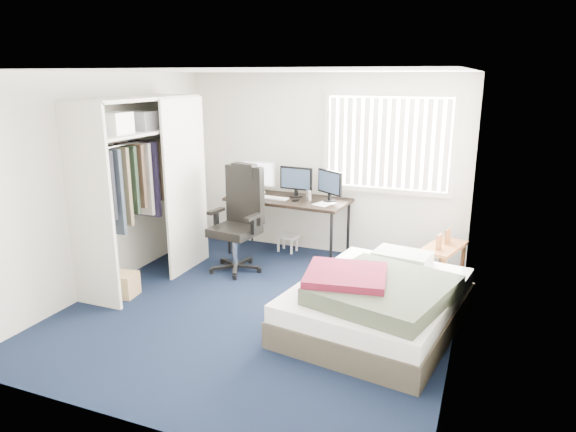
# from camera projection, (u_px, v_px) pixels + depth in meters

# --- Properties ---
(ground) EXTENTS (4.20, 4.20, 0.00)m
(ground) POSITION_uv_depth(u_px,v_px,m) (262.00, 308.00, 5.61)
(ground) COLOR black
(ground) RESTS_ON ground
(room_shell) EXTENTS (4.20, 4.20, 4.20)m
(room_shell) POSITION_uv_depth(u_px,v_px,m) (260.00, 172.00, 5.21)
(room_shell) COLOR silver
(room_shell) RESTS_ON ground
(window_assembly) EXTENTS (1.72, 0.09, 1.32)m
(window_assembly) POSITION_uv_depth(u_px,v_px,m) (388.00, 143.00, 6.70)
(window_assembly) COLOR white
(window_assembly) RESTS_ON ground
(closet) EXTENTS (0.64, 1.84, 2.22)m
(closet) POSITION_uv_depth(u_px,v_px,m) (142.00, 172.00, 6.09)
(closet) COLOR beige
(closet) RESTS_ON ground
(desk) EXTENTS (1.71, 0.89, 1.28)m
(desk) POSITION_uv_depth(u_px,v_px,m) (289.00, 197.00, 7.09)
(desk) COLOR black
(desk) RESTS_ON ground
(office_chair) EXTENTS (0.73, 0.73, 1.37)m
(office_chair) POSITION_uv_depth(u_px,v_px,m) (239.00, 230.00, 6.64)
(office_chair) COLOR black
(office_chair) RESTS_ON ground
(footstool) EXTENTS (0.32, 0.27, 0.24)m
(footstool) POSITION_uv_depth(u_px,v_px,m) (288.00, 239.00, 7.38)
(footstool) COLOR white
(footstool) RESTS_ON ground
(nightstand) EXTENTS (0.54, 0.78, 0.67)m
(nightstand) POSITION_uv_depth(u_px,v_px,m) (443.00, 250.00, 6.16)
(nightstand) COLOR brown
(nightstand) RESTS_ON ground
(bed) EXTENTS (1.79, 2.20, 0.66)m
(bed) POSITION_uv_depth(u_px,v_px,m) (377.00, 301.00, 5.13)
(bed) COLOR #3B352B
(bed) RESTS_ON ground
(pine_box) EXTENTS (0.39, 0.32, 0.27)m
(pine_box) POSITION_uv_depth(u_px,v_px,m) (121.00, 284.00, 5.90)
(pine_box) COLOR #A17A50
(pine_box) RESTS_ON ground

